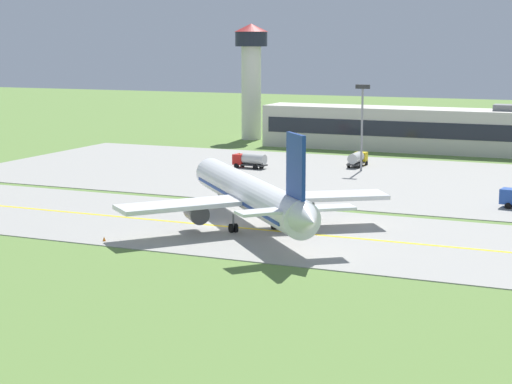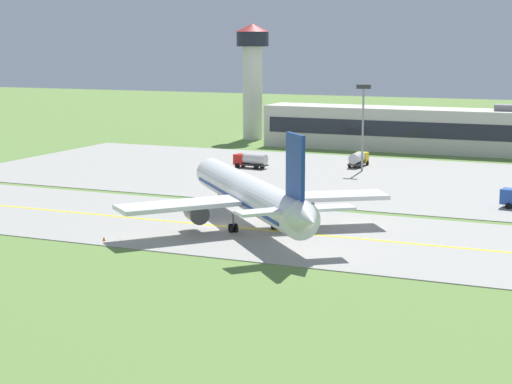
# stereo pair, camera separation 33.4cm
# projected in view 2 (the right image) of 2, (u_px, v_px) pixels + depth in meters

# --- Properties ---
(ground_plane) EXTENTS (500.00, 500.00, 0.00)m
(ground_plane) POSITION_uv_depth(u_px,v_px,m) (220.00, 227.00, 102.91)
(ground_plane) COLOR olive
(taxiway_strip) EXTENTS (240.00, 28.00, 0.10)m
(taxiway_strip) POSITION_uv_depth(u_px,v_px,m) (220.00, 226.00, 102.90)
(taxiway_strip) COLOR #9E9B93
(taxiway_strip) RESTS_ON ground
(apron_pad) EXTENTS (140.00, 52.00, 0.10)m
(apron_pad) POSITION_uv_depth(u_px,v_px,m) (391.00, 180.00, 136.98)
(apron_pad) COLOR #9E9B93
(apron_pad) RESTS_ON ground
(taxiway_centreline) EXTENTS (220.00, 0.60, 0.01)m
(taxiway_centreline) POSITION_uv_depth(u_px,v_px,m) (220.00, 226.00, 102.89)
(taxiway_centreline) COLOR yellow
(taxiway_centreline) RESTS_ON taxiway_strip
(airplane_lead) EXTENTS (30.04, 32.32, 12.70)m
(airplane_lead) POSITION_uv_depth(u_px,v_px,m) (251.00, 194.00, 101.06)
(airplane_lead) COLOR white
(airplane_lead) RESTS_ON ground
(service_truck_baggage) EXTENTS (6.21, 2.94, 2.65)m
(service_truck_baggage) POSITION_uv_depth(u_px,v_px,m) (251.00, 160.00, 149.90)
(service_truck_baggage) COLOR red
(service_truck_baggage) RESTS_ON ground
(service_truck_fuel) EXTENTS (2.44, 6.04, 2.65)m
(service_truck_fuel) POSITION_uv_depth(u_px,v_px,m) (358.00, 158.00, 151.76)
(service_truck_fuel) COLOR yellow
(service_truck_fuel) RESTS_ON ground
(terminal_building) EXTENTS (69.43, 9.97, 9.83)m
(terminal_building) POSITION_uv_depth(u_px,v_px,m) (433.00, 130.00, 172.53)
(terminal_building) COLOR beige
(terminal_building) RESTS_ON ground
(control_tower) EXTENTS (7.60, 7.60, 25.75)m
(control_tower) POSITION_uv_depth(u_px,v_px,m) (253.00, 70.00, 193.18)
(control_tower) COLOR silver
(control_tower) RESTS_ON ground
(apron_light_mast) EXTENTS (2.40, 0.50, 14.70)m
(apron_light_mast) POSITION_uv_depth(u_px,v_px,m) (363.00, 117.00, 145.13)
(apron_light_mast) COLOR gray
(apron_light_mast) RESTS_ON ground
(traffic_cone_near_edge) EXTENTS (0.44, 0.44, 0.60)m
(traffic_cone_near_edge) POSITION_uv_depth(u_px,v_px,m) (104.00, 239.00, 95.06)
(traffic_cone_near_edge) COLOR orange
(traffic_cone_near_edge) RESTS_ON ground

